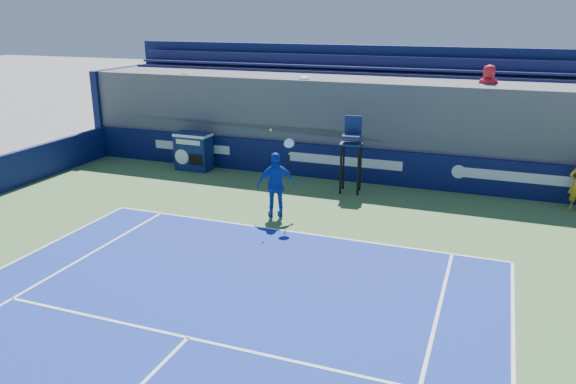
% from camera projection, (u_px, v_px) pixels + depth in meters
% --- Properties ---
extents(back_hoarding, '(20.40, 0.21, 1.20)m').
position_uv_depth(back_hoarding, '(345.00, 164.00, 19.45)').
color(back_hoarding, '#0B1143').
rests_on(back_hoarding, ground).
extents(match_clock, '(1.34, 0.76, 1.40)m').
position_uv_depth(match_clock, '(194.00, 150.00, 20.76)').
color(match_clock, navy).
rests_on(match_clock, ground).
extents(umpire_chair, '(0.78, 0.78, 2.48)m').
position_uv_depth(umpire_chair, '(352.00, 146.00, 17.91)').
color(umpire_chair, black).
rests_on(umpire_chair, ground).
extents(tennis_player, '(1.19, 0.95, 2.57)m').
position_uv_depth(tennis_player, '(276.00, 185.00, 15.85)').
color(tennis_player, '#153CAC').
rests_on(tennis_player, apron).
extents(stadium_seating, '(21.00, 4.05, 4.40)m').
position_uv_depth(stadium_seating, '(360.00, 119.00, 20.90)').
color(stadium_seating, '#4E4D52').
rests_on(stadium_seating, ground).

